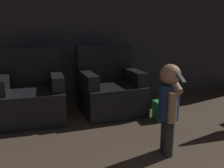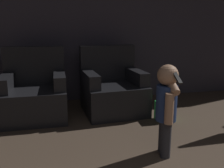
{
  "view_description": "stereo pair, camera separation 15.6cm",
  "coord_description": "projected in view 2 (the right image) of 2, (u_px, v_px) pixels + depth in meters",
  "views": [
    {
      "loc": [
        -0.77,
        0.17,
        1.3
      ],
      "look_at": [
        0.02,
        3.0,
        0.61
      ],
      "focal_mm": 40.0,
      "sensor_mm": 36.0,
      "label": 1
    },
    {
      "loc": [
        -0.62,
        0.13,
        1.3
      ],
      "look_at": [
        0.02,
        3.0,
        0.61
      ],
      "focal_mm": 40.0,
      "sensor_mm": 36.0,
      "label": 2
    }
  ],
  "objects": [
    {
      "name": "toy_backpack",
      "position": [
        163.0,
        111.0,
        3.5
      ],
      "size": [
        0.2,
        0.2,
        0.26
      ],
      "color": "green",
      "rests_on": "ground_plane"
    },
    {
      "name": "wall_back",
      "position": [
        92.0,
        26.0,
        4.29
      ],
      "size": [
        8.4,
        0.05,
        2.6
      ],
      "color": "#3D3842",
      "rests_on": "ground_plane"
    },
    {
      "name": "person_toddler",
      "position": [
        167.0,
        103.0,
        2.46
      ],
      "size": [
        0.21,
        0.36,
        0.94
      ],
      "rotation": [
        0.0,
        0.0,
        -1.79
      ],
      "color": "#28282D",
      "rests_on": "ground_plane"
    },
    {
      "name": "armchair_left",
      "position": [
        35.0,
        94.0,
        3.59
      ],
      "size": [
        0.88,
        0.86,
        1.0
      ],
      "rotation": [
        0.0,
        0.0,
        -0.0
      ],
      "color": "black",
      "rests_on": "ground_plane"
    },
    {
      "name": "armchair_right",
      "position": [
        112.0,
        90.0,
        3.83
      ],
      "size": [
        0.94,
        0.92,
        1.0
      ],
      "rotation": [
        0.0,
        0.0,
        0.07
      ],
      "color": "black",
      "rests_on": "ground_plane"
    }
  ]
}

